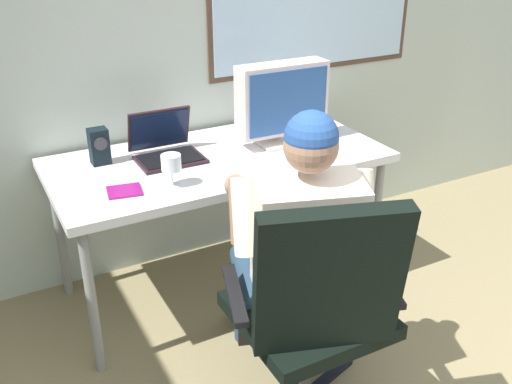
% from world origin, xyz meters
% --- Properties ---
extents(desk, '(1.61, 0.78, 0.76)m').
position_xyz_m(desk, '(-0.20, 1.99, 0.70)').
color(desk, gray).
rests_on(desk, ground).
extents(office_chair, '(0.70, 0.68, 1.02)m').
position_xyz_m(office_chair, '(-0.28, 0.98, 0.57)').
color(office_chair, black).
rests_on(office_chair, ground).
extents(person_seated, '(0.64, 0.80, 1.24)m').
position_xyz_m(person_seated, '(-0.21, 1.23, 0.65)').
color(person_seated, navy).
rests_on(person_seated, ground).
extents(crt_monitor, '(0.47, 0.20, 0.41)m').
position_xyz_m(crt_monitor, '(0.16, 2.00, 0.98)').
color(crt_monitor, beige).
rests_on(crt_monitor, desk).
extents(laptop, '(0.31, 0.29, 0.22)m').
position_xyz_m(laptop, '(-0.43, 2.11, 0.81)').
color(laptop, black).
rests_on(laptop, desk).
extents(wine_glass, '(0.09, 0.09, 0.14)m').
position_xyz_m(wine_glass, '(-0.52, 1.77, 0.86)').
color(wine_glass, silver).
rests_on(wine_glass, desk).
extents(desk_speaker, '(0.09, 0.08, 0.17)m').
position_xyz_m(desk_speaker, '(-0.73, 2.17, 0.84)').
color(desk_speaker, black).
rests_on(desk_speaker, desk).
extents(cd_case, '(0.16, 0.15, 0.01)m').
position_xyz_m(cd_case, '(-0.72, 1.81, 0.76)').
color(cd_case, '#861569').
rests_on(cd_case, desk).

